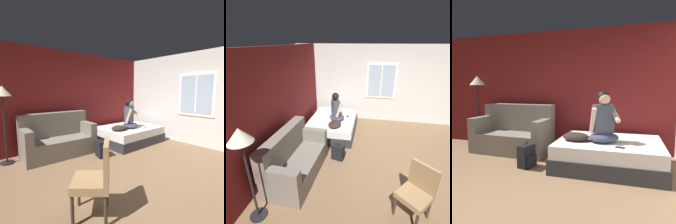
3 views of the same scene
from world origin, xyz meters
TOP-DOWN VIEW (x-y plane):
  - ground_plane at (0.00, 0.00)m, footprint 40.00×40.00m
  - wall_back_accent at (0.00, 2.89)m, footprint 10.15×0.16m
  - bed at (1.34, 1.87)m, footprint 1.84×1.44m
  - couch at (-0.78, 2.26)m, footprint 1.73×0.89m
  - person_seated at (1.25, 1.74)m, footprint 0.66×0.63m
  - backpack at (-0.06, 1.44)m, footprint 0.29×0.33m
  - throw_pillow at (0.77, 1.70)m, footprint 0.50×0.39m
  - cell_phone at (1.55, 1.42)m, footprint 0.16×0.11m
  - floor_lamp at (-1.87, 2.48)m, footprint 0.36×0.36m

SIDE VIEW (x-z plane):
  - ground_plane at x=0.00m, z-range 0.00..0.00m
  - backpack at x=-0.06m, z-range -0.04..0.42m
  - bed at x=1.34m, z-range 0.00..0.48m
  - couch at x=-0.78m, z-range -0.13..0.91m
  - cell_phone at x=1.55m, z-range 0.48..0.49m
  - throw_pillow at x=0.77m, z-range 0.48..0.62m
  - person_seated at x=1.25m, z-range 0.40..1.27m
  - wall_back_accent at x=0.00m, z-range 0.00..2.70m
  - floor_lamp at x=-1.87m, z-range 0.58..2.28m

